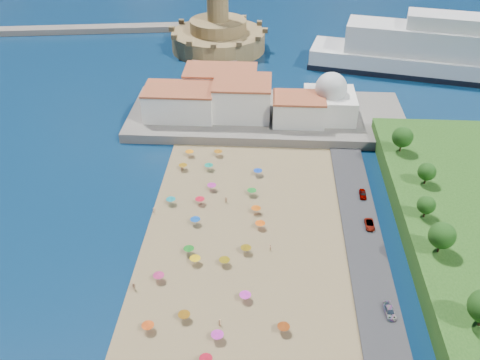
{
  "coord_description": "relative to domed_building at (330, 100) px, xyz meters",
  "views": [
    {
      "loc": [
        10.54,
        -85.72,
        82.56
      ],
      "look_at": [
        4.0,
        25.0,
        8.0
      ],
      "focal_mm": 40.0,
      "sensor_mm": 36.0,
      "label": 1
    }
  ],
  "objects": [
    {
      "name": "ground",
      "position": [
        -30.0,
        -71.0,
        -8.97
      ],
      "size": [
        700.0,
        700.0,
        0.0
      ],
      "primitive_type": "plane",
      "color": "#071938",
      "rests_on": "ground"
    },
    {
      "name": "terrace",
      "position": [
        -20.0,
        2.0,
        -7.47
      ],
      "size": [
        90.0,
        36.0,
        3.0
      ],
      "primitive_type": "cube",
      "color": "#59544C",
      "rests_on": "ground"
    },
    {
      "name": "jetty",
      "position": [
        -42.0,
        37.0,
        -7.77
      ],
      "size": [
        18.0,
        70.0,
        2.4
      ],
      "primitive_type": "cube",
      "color": "#59544C",
      "rests_on": "ground"
    },
    {
      "name": "breakwater",
      "position": [
        -140.0,
        82.0,
        -7.67
      ],
      "size": [
        199.03,
        34.77,
        2.6
      ],
      "primitive_type": "cube",
      "rotation": [
        0.0,
        0.0,
        0.14
      ],
      "color": "#59544C",
      "rests_on": "ground"
    },
    {
      "name": "waterfront_buildings",
      "position": [
        -33.05,
        2.64,
        -1.1
      ],
      "size": [
        57.0,
        29.0,
        11.0
      ],
      "color": "silver",
      "rests_on": "terrace"
    },
    {
      "name": "domed_building",
      "position": [
        0.0,
        0.0,
        0.0
      ],
      "size": [
        16.0,
        16.0,
        15.0
      ],
      "color": "silver",
      "rests_on": "terrace"
    },
    {
      "name": "fortress",
      "position": [
        -42.0,
        67.0,
        -2.29
      ],
      "size": [
        40.0,
        40.0,
        32.4
      ],
      "color": "olive",
      "rests_on": "ground"
    },
    {
      "name": "beach_parasols",
      "position": [
        -30.98,
        -80.5,
        -6.83
      ],
      "size": [
        31.15,
        117.94,
        2.2
      ],
      "color": "gray",
      "rests_on": "beach"
    },
    {
      "name": "beachgoers",
      "position": [
        -35.83,
        -68.14,
        -7.84
      ],
      "size": [
        33.11,
        89.18,
        1.87
      ],
      "color": "tan",
      "rests_on": "beach"
    },
    {
      "name": "parked_cars",
      "position": [
        6.0,
        -69.83,
        -7.59
      ],
      "size": [
        2.37,
        74.54,
        1.44
      ],
      "color": "gray",
      "rests_on": "promenade"
    },
    {
      "name": "hillside_trees",
      "position": [
        18.69,
        -75.95,
        1.2
      ],
      "size": [
        11.57,
        112.45,
        7.97
      ],
      "color": "#382314",
      "rests_on": "hillside"
    }
  ]
}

